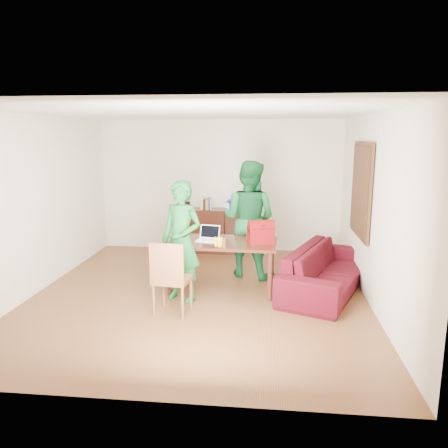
# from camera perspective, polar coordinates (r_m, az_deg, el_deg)

# --- Properties ---
(room) EXTENTS (5.20, 5.70, 2.90)m
(room) POSITION_cam_1_polar(r_m,az_deg,el_deg) (6.54, -3.11, 2.01)
(room) COLOR #472B11
(room) RESTS_ON ground
(table) EXTENTS (1.69, 0.99, 0.78)m
(table) POSITION_cam_1_polar(r_m,az_deg,el_deg) (6.77, -0.18, -3.08)
(table) COLOR black
(table) RESTS_ON ground
(chair) EXTENTS (0.51, 0.49, 1.03)m
(chair) POSITION_cam_1_polar(r_m,az_deg,el_deg) (6.02, -6.78, -8.85)
(chair) COLOR brown
(chair) RESTS_ON ground
(person_near) EXTENTS (0.76, 0.64, 1.77)m
(person_near) POSITION_cam_1_polar(r_m,az_deg,el_deg) (6.33, -5.57, -2.26)
(person_near) COLOR #156022
(person_near) RESTS_ON ground
(person_far) EXTENTS (1.17, 1.05, 1.98)m
(person_far) POSITION_cam_1_polar(r_m,az_deg,el_deg) (7.41, 3.24, 0.64)
(person_far) COLOR #125325
(person_far) RESTS_ON ground
(laptop) EXTENTS (0.35, 0.27, 0.23)m
(laptop) POSITION_cam_1_polar(r_m,az_deg,el_deg) (6.76, -2.21, -1.86)
(laptop) COLOR white
(laptop) RESTS_ON table
(bananas) EXTENTS (0.18, 0.14, 0.06)m
(bananas) POSITION_cam_1_polar(r_m,az_deg,el_deg) (6.38, -0.77, -2.79)
(bananas) COLOR yellow
(bananas) RESTS_ON table
(bottle) EXTENTS (0.07, 0.07, 0.18)m
(bottle) POSITION_cam_1_polar(r_m,az_deg,el_deg) (6.33, 0.01, -2.36)
(bottle) COLOR #573214
(bottle) RESTS_ON table
(red_bag) EXTENTS (0.43, 0.32, 0.28)m
(red_bag) POSITION_cam_1_polar(r_m,az_deg,el_deg) (6.60, 4.84, -1.36)
(red_bag) COLOR #670A06
(red_bag) RESTS_ON table
(sofa) EXTENTS (1.69, 2.48, 0.67)m
(sofa) POSITION_cam_1_polar(r_m,az_deg,el_deg) (7.01, 13.27, -5.79)
(sofa) COLOR #3A0708
(sofa) RESTS_ON ground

